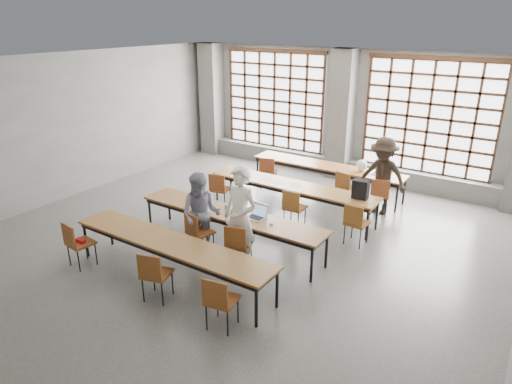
{
  "coord_description": "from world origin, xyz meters",
  "views": [
    {
      "loc": [
        4.87,
        -6.33,
        4.26
      ],
      "look_at": [
        0.41,
        0.4,
        1.15
      ],
      "focal_mm": 32.0,
      "sensor_mm": 36.0,
      "label": 1
    }
  ],
  "objects_px": {
    "desk_row_a": "(327,168)",
    "phone": "(235,216)",
    "chair_mid_centre": "(293,205)",
    "desk_row_b": "(291,187)",
    "chair_front_left": "(197,230)",
    "laptop_back": "(381,171)",
    "chair_front_right": "(237,242)",
    "desk_row_d": "(171,245)",
    "desk_row_c": "(230,216)",
    "chair_back_left": "(268,170)",
    "student_male": "(240,218)",
    "student_back": "(382,176)",
    "chair_back_mid": "(345,185)",
    "chair_mid_left": "(219,187)",
    "chair_back_right": "(380,193)",
    "red_pouch": "(80,241)",
    "chair_near_mid": "(154,272)",
    "green_box": "(231,208)",
    "mouse": "(272,224)",
    "chair_mid_right": "(355,220)",
    "chair_near_left": "(76,240)",
    "laptop_front": "(257,214)",
    "plastic_bag": "(362,165)",
    "student_female": "(201,214)",
    "chair_near_right": "(219,298)",
    "backpack": "(361,189)"
  },
  "relations": [
    {
      "from": "desk_row_a",
      "to": "phone",
      "type": "distance_m",
      "value": 3.86
    },
    {
      "from": "desk_row_a",
      "to": "chair_mid_centre",
      "type": "relative_size",
      "value": 4.55
    },
    {
      "from": "desk_row_b",
      "to": "chair_front_left",
      "type": "distance_m",
      "value": 2.72
    },
    {
      "from": "desk_row_b",
      "to": "laptop_back",
      "type": "bearing_deg",
      "value": 52.32
    },
    {
      "from": "chair_front_right",
      "to": "desk_row_d",
      "type": "bearing_deg",
      "value": -129.08
    },
    {
      "from": "desk_row_d",
      "to": "desk_row_c",
      "type": "bearing_deg",
      "value": 85.77
    },
    {
      "from": "chair_mid_centre",
      "to": "chair_back_left",
      "type": "bearing_deg",
      "value": 134.9
    },
    {
      "from": "student_male",
      "to": "student_back",
      "type": "xyz_separation_m",
      "value": [
        1.26,
        3.76,
        -0.06
      ]
    },
    {
      "from": "chair_back_mid",
      "to": "chair_mid_left",
      "type": "xyz_separation_m",
      "value": [
        -2.42,
        -1.73,
        0.0
      ]
    },
    {
      "from": "chair_back_right",
      "to": "red_pouch",
      "type": "relative_size",
      "value": 4.4
    },
    {
      "from": "chair_near_mid",
      "to": "green_box",
      "type": "bearing_deg",
      "value": 94.06
    },
    {
      "from": "chair_front_left",
      "to": "laptop_back",
      "type": "height_order",
      "value": "laptop_back"
    },
    {
      "from": "desk_row_a",
      "to": "mouse",
      "type": "bearing_deg",
      "value": -79.73
    },
    {
      "from": "chair_front_right",
      "to": "mouse",
      "type": "bearing_deg",
      "value": 61.47
    },
    {
      "from": "chair_back_mid",
      "to": "chair_front_left",
      "type": "height_order",
      "value": "same"
    },
    {
      "from": "desk_row_d",
      "to": "chair_back_mid",
      "type": "distance_m",
      "value": 4.81
    },
    {
      "from": "desk_row_b",
      "to": "chair_back_left",
      "type": "height_order",
      "value": "chair_back_left"
    },
    {
      "from": "student_male",
      "to": "student_back",
      "type": "relative_size",
      "value": 1.07
    },
    {
      "from": "chair_mid_right",
      "to": "red_pouch",
      "type": "bearing_deg",
      "value": -137.59
    },
    {
      "from": "chair_front_right",
      "to": "student_back",
      "type": "xyz_separation_m",
      "value": [
        1.24,
        3.89,
        0.36
      ]
    },
    {
      "from": "chair_near_left",
      "to": "laptop_front",
      "type": "distance_m",
      "value": 3.29
    },
    {
      "from": "desk_row_a",
      "to": "plastic_bag",
      "type": "bearing_deg",
      "value": 3.18
    },
    {
      "from": "chair_front_left",
      "to": "student_female",
      "type": "xyz_separation_m",
      "value": [
        0.02,
        0.13,
        0.27
      ]
    },
    {
      "from": "desk_row_a",
      "to": "laptop_back",
      "type": "distance_m",
      "value": 1.37
    },
    {
      "from": "phone",
      "to": "chair_near_right",
      "type": "bearing_deg",
      "value": -59.31
    },
    {
      "from": "chair_back_left",
      "to": "desk_row_c",
      "type": "bearing_deg",
      "value": -70.49
    },
    {
      "from": "desk_row_d",
      "to": "backpack",
      "type": "xyz_separation_m",
      "value": [
        1.92,
        3.62,
        0.27
      ]
    },
    {
      "from": "chair_back_right",
      "to": "phone",
      "type": "height_order",
      "value": "chair_back_right"
    },
    {
      "from": "chair_front_right",
      "to": "laptop_back",
      "type": "xyz_separation_m",
      "value": [
        1.01,
        4.5,
        0.25
      ]
    },
    {
      "from": "chair_near_right",
      "to": "phone",
      "type": "height_order",
      "value": "chair_near_right"
    },
    {
      "from": "chair_mid_centre",
      "to": "desk_row_d",
      "type": "bearing_deg",
      "value": -103.86
    },
    {
      "from": "chair_near_left",
      "to": "laptop_back",
      "type": "xyz_separation_m",
      "value": [
        3.45,
        6.03,
        0.25
      ]
    },
    {
      "from": "chair_front_left",
      "to": "green_box",
      "type": "xyz_separation_m",
      "value": [
        0.27,
        0.71,
        0.24
      ]
    },
    {
      "from": "student_female",
      "to": "plastic_bag",
      "type": "height_order",
      "value": "student_female"
    },
    {
      "from": "chair_near_left",
      "to": "desk_row_c",
      "type": "bearing_deg",
      "value": 49.81
    },
    {
      "from": "chair_near_left",
      "to": "student_back",
      "type": "xyz_separation_m",
      "value": [
        3.69,
        5.42,
        0.36
      ]
    },
    {
      "from": "chair_mid_centre",
      "to": "chair_near_left",
      "type": "distance_m",
      "value": 4.32
    },
    {
      "from": "desk_row_c",
      "to": "phone",
      "type": "xyz_separation_m",
      "value": [
        0.18,
        -0.1,
        0.07
      ]
    },
    {
      "from": "desk_row_d",
      "to": "green_box",
      "type": "relative_size",
      "value": 16.0
    },
    {
      "from": "desk_row_b",
      "to": "student_female",
      "type": "bearing_deg",
      "value": -101.34
    },
    {
      "from": "student_male",
      "to": "desk_row_c",
      "type": "bearing_deg",
      "value": 146.96
    },
    {
      "from": "desk_row_d",
      "to": "phone",
      "type": "relative_size",
      "value": 30.77
    },
    {
      "from": "laptop_back",
      "to": "backpack",
      "type": "relative_size",
      "value": 1.02
    },
    {
      "from": "student_male",
      "to": "plastic_bag",
      "type": "distance_m",
      "value": 4.35
    },
    {
      "from": "chair_mid_centre",
      "to": "backpack",
      "type": "relative_size",
      "value": 2.2
    },
    {
      "from": "chair_near_mid",
      "to": "phone",
      "type": "xyz_separation_m",
      "value": [
        0.07,
        2.06,
        0.2
      ]
    },
    {
      "from": "backpack",
      "to": "chair_back_right",
      "type": "bearing_deg",
      "value": 83.21
    },
    {
      "from": "desk_row_d",
      "to": "laptop_back",
      "type": "distance_m",
      "value": 5.67
    },
    {
      "from": "student_female",
      "to": "laptop_front",
      "type": "height_order",
      "value": "student_female"
    },
    {
      "from": "laptop_front",
      "to": "desk_row_b",
      "type": "bearing_deg",
      "value": 100.13
    }
  ]
}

